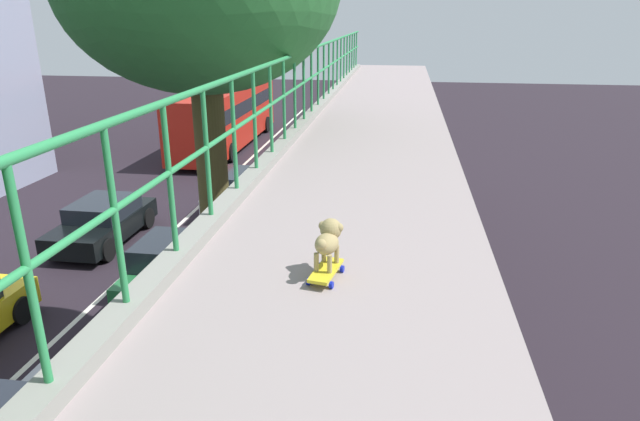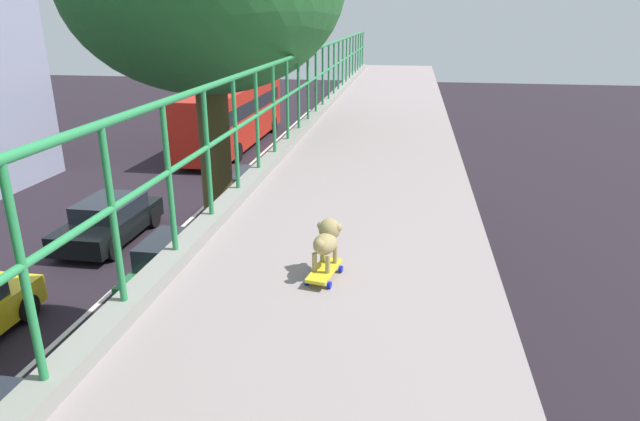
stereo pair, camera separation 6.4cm
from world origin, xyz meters
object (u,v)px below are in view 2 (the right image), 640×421
(small_dog, at_px, (327,238))
(car_green_fifth, at_px, (180,264))
(car_white_seventh, at_px, (247,191))
(toy_skateboard, at_px, (324,271))
(car_black_sixth, at_px, (109,221))
(city_bus, at_px, (233,113))

(small_dog, bearing_deg, car_green_fifth, 120.94)
(car_white_seventh, bearing_deg, small_dog, -70.76)
(toy_skateboard, xyz_separation_m, small_dog, (0.01, 0.08, 0.23))
(car_black_sixth, bearing_deg, toy_skateboard, -52.89)
(car_white_seventh, bearing_deg, car_black_sixth, -133.82)
(city_bus, distance_m, small_dog, 26.92)
(car_green_fifth, xyz_separation_m, car_white_seventh, (-0.08, 6.47, 0.01))
(car_white_seventh, distance_m, small_dog, 16.74)
(car_black_sixth, distance_m, small_dog, 15.25)
(car_green_fifth, distance_m, small_dog, 11.17)
(car_green_fifth, distance_m, car_black_sixth, 4.56)
(car_black_sixth, height_order, toy_skateboard, toy_skateboard)
(car_white_seventh, distance_m, toy_skateboard, 16.74)
(car_black_sixth, distance_m, toy_skateboard, 15.23)
(car_black_sixth, bearing_deg, small_dog, -52.68)
(car_white_seventh, bearing_deg, car_green_fifth, -89.29)
(car_black_sixth, xyz_separation_m, car_white_seventh, (3.50, 3.64, 0.05))
(city_bus, xyz_separation_m, toy_skateboard, (8.94, -25.22, 3.30))
(city_bus, distance_m, toy_skateboard, 26.96)
(car_black_sixth, xyz_separation_m, toy_skateboard, (8.78, -11.61, 4.48))
(small_dog, bearing_deg, toy_skateboard, -94.95)
(toy_skateboard, height_order, small_dog, small_dog)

